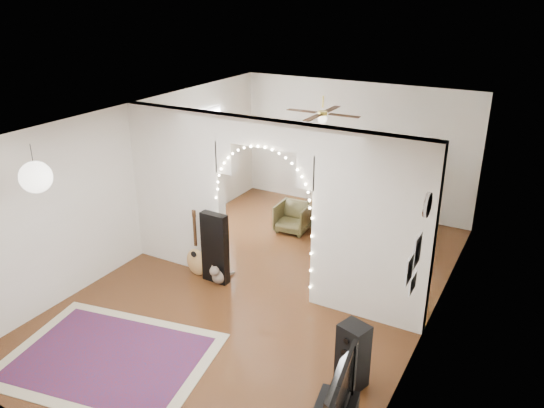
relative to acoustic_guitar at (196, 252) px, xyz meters
The scene contains 24 objects.
floor 1.28m from the acoustic_guitar, 12.02° to the left, with size 7.50×7.50×0.00m, color black.
ceiling 2.57m from the acoustic_guitar, 12.02° to the left, with size 5.00×7.50×0.02m, color white.
wall_back 4.27m from the acoustic_guitar, 73.64° to the left, with size 5.00×0.02×2.70m, color silver.
wall_front 3.80m from the acoustic_guitar, 71.46° to the right, with size 5.00×0.02×2.70m, color silver.
wall_left 1.63m from the acoustic_guitar, 169.32° to the left, with size 0.02×7.50×2.70m, color silver.
wall_right 3.80m from the acoustic_guitar, ahead, with size 0.02×7.50×2.70m, color silver.
divider_wall 1.56m from the acoustic_guitar, 12.02° to the left, with size 5.00×0.20×2.70m.
fairy_lights 1.63m from the acoustic_guitar, ahead, with size 1.64×0.04×1.60m, color #FFEABF, non-canonical shape.
window 2.65m from the acoustic_guitar, 122.30° to the left, with size 0.04×1.20×1.40m, color white.
wall_clock 4.03m from the acoustic_guitar, ahead, with size 0.31×0.31×0.03m, color white.
picture_frames 3.88m from the acoustic_guitar, 11.60° to the right, with size 0.02×0.50×0.70m, color white, non-canonical shape.
paper_lantern 2.91m from the acoustic_guitar, 108.66° to the right, with size 0.40×0.40×0.40m, color white.
ceiling_fan 3.21m from the acoustic_guitar, 62.45° to the left, with size 1.10×1.10×0.30m, color gold, non-canonical shape.
area_rug 2.35m from the acoustic_guitar, 82.82° to the right, with size 2.56×1.91×0.02m, color maroon.
guitar_case 0.41m from the acoustic_guitar, ahead, with size 0.45×0.15×1.18m, color black.
acoustic_guitar is the anchor object (origin of this frame).
tabby_cat 0.55m from the acoustic_guitar, ahead, with size 0.28×0.57×0.38m.
floor_speaker 3.41m from the acoustic_guitar, 21.30° to the right, with size 0.39×0.36×0.83m.
tv 4.15m from the acoustic_guitar, 35.29° to the right, with size 1.07×0.14×0.62m, color black.
bookcase 3.77m from the acoustic_guitar, 63.01° to the left, with size 1.36×0.35×1.40m, color #C3B68D.
dining_table 2.99m from the acoustic_guitar, 55.98° to the left, with size 1.27×0.91×0.76m.
flower_vase 3.01m from the acoustic_guitar, 55.98° to the left, with size 0.18×0.18×0.19m, color silver.
dining_chair_left 3.48m from the acoustic_guitar, 59.61° to the left, with size 0.46×0.47×0.43m, color #4C4726.
dining_chair_right 2.39m from the acoustic_guitar, 75.33° to the left, with size 0.60×0.62×0.57m, color #4C4726.
Camera 1 is at (3.63, -6.39, 4.40)m, focal length 35.00 mm.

